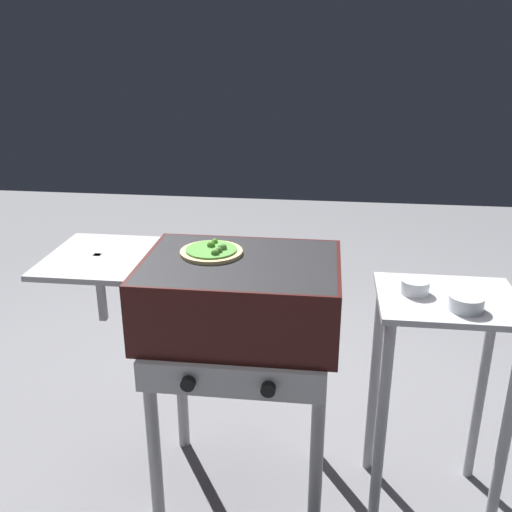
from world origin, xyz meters
TOP-DOWN VIEW (x-y plane):
  - ground_plane at (0.00, 0.00)m, footprint 8.00×8.00m
  - grill at (-0.01, -0.00)m, footprint 0.96×0.53m
  - pizza_veggie at (-0.10, 0.05)m, footprint 0.21×0.21m
  - prep_table at (0.66, 0.00)m, footprint 0.44×0.36m
  - topping_bowl_near at (0.56, 0.02)m, footprint 0.09×0.09m
  - topping_bowl_far at (0.69, -0.08)m, footprint 0.10×0.10m

SIDE VIEW (x-z plane):
  - ground_plane at x=0.00m, z-range 0.00..0.00m
  - prep_table at x=0.66m, z-range 0.17..0.98m
  - grill at x=-0.01m, z-range 0.31..1.21m
  - topping_bowl_near at x=0.56m, z-range 0.81..0.85m
  - topping_bowl_far at x=0.69m, z-range 0.81..0.85m
  - pizza_veggie at x=-0.10m, z-range 0.89..0.93m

